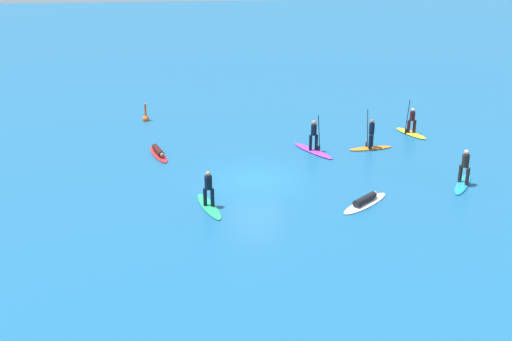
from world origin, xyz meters
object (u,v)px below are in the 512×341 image
surfer_on_yellow_board (411,128)px  surfer_on_white_board (365,201)px  surfer_on_blue_board (464,175)px  surfer_on_red_board (158,153)px  surfer_on_purple_board (313,144)px  surfer_on_orange_board (371,141)px  surfer_on_green_board (209,198)px  marker_buoy (146,118)px

surfer_on_yellow_board → surfer_on_white_board: bearing=125.5°
surfer_on_blue_board → surfer_on_red_board: bearing=-78.8°
surfer_on_white_board → surfer_on_purple_board: bearing=58.1°
surfer_on_purple_board → surfer_on_orange_board: (3.30, 0.18, 0.04)m
surfer_on_yellow_board → surfer_on_blue_board: (0.38, -7.77, 0.15)m
surfer_on_blue_board → surfer_on_green_board: bearing=-52.2°
surfer_on_red_board → surfer_on_purple_board: bearing=70.2°
surfer_on_red_board → surfer_on_blue_board: surfer_on_blue_board is taller
surfer_on_white_board → surfer_on_blue_board: size_ratio=1.02×
surfer_on_purple_board → surfer_on_yellow_board: bearing=79.5°
surfer_on_orange_board → surfer_on_white_board: bearing=66.1°
surfer_on_green_board → surfer_on_yellow_board: (12.30, 9.37, -0.11)m
surfer_on_white_board → marker_buoy: (-11.04, 13.54, 0.04)m
surfer_on_red_board → surfer_on_orange_board: (11.93, 0.04, 0.31)m
surfer_on_green_board → surfer_on_purple_board: (5.98, 6.87, -0.06)m
surfer_on_green_board → marker_buoy: 13.82m
surfer_on_purple_board → surfer_on_blue_board: surfer_on_purple_board is taller
surfer_on_red_board → surfer_on_white_board: (9.95, -7.25, -0.01)m
surfer_on_white_board → surfer_on_blue_board: (5.38, 1.84, 0.38)m
surfer_on_red_board → marker_buoy: size_ratio=2.32×
surfer_on_yellow_board → surfer_on_blue_board: surfer_on_yellow_board is taller
surfer_on_orange_board → surfer_on_white_board: surfer_on_orange_board is taller
surfer_on_orange_board → surfer_on_blue_board: surfer_on_orange_board is taller
surfer_on_white_board → marker_buoy: 17.47m
surfer_on_purple_board → surfer_on_red_board: 8.64m
surfer_on_green_board → surfer_on_red_board: size_ratio=1.09×
surfer_on_blue_board → marker_buoy: surfer_on_blue_board is taller
surfer_on_white_board → surfer_on_red_board: bearing=101.5°
surfer_on_blue_board → marker_buoy: 20.16m
surfer_on_white_board → surfer_on_blue_board: bearing=-23.6°
surfer_on_purple_board → surfer_on_white_board: size_ratio=1.04×
surfer_on_white_board → surfer_on_yellow_board: (5.00, 9.60, 0.23)m
surfer_on_white_board → surfer_on_yellow_board: surfer_on_yellow_board is taller
surfer_on_orange_board → surfer_on_yellow_board: surfer_on_orange_board is taller
surfer_on_orange_board → surfer_on_blue_board: (3.39, -5.45, 0.06)m
surfer_on_red_board → surfer_on_yellow_board: 15.14m
surfer_on_green_board → surfer_on_yellow_board: bearing=-69.4°
surfer_on_orange_board → surfer_on_yellow_board: (3.02, 2.32, -0.10)m
surfer_on_white_board → surfer_on_orange_board: bearing=32.3°
surfer_on_purple_board → surfer_on_yellow_board: size_ratio=1.21×
surfer_on_white_board → surfer_on_blue_board: 5.69m
surfer_on_orange_board → surfer_on_blue_board: bearing=113.2°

